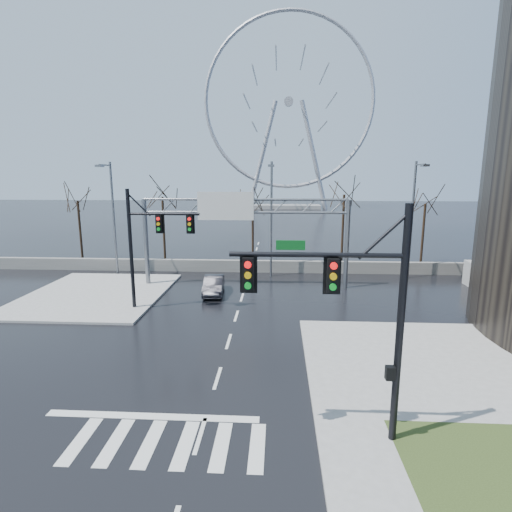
# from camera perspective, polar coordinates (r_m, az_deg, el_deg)

# --- Properties ---
(ground) EXTENTS (260.00, 260.00, 0.00)m
(ground) POSITION_cam_1_polar(r_m,az_deg,el_deg) (18.57, -5.51, -16.95)
(ground) COLOR black
(ground) RESTS_ON ground
(sidewalk_right_ext) EXTENTS (12.00, 10.00, 0.15)m
(sidewalk_right_ext) POSITION_cam_1_polar(r_m,az_deg,el_deg) (21.44, 23.74, -13.64)
(sidewalk_right_ext) COLOR gray
(sidewalk_right_ext) RESTS_ON ground
(sidewalk_far) EXTENTS (10.00, 12.00, 0.15)m
(sidewalk_far) POSITION_cam_1_polar(r_m,az_deg,el_deg) (32.46, -21.82, -5.05)
(sidewalk_far) COLOR gray
(sidewalk_far) RESTS_ON ground
(grass_strip) EXTENTS (5.00, 4.00, 0.02)m
(grass_strip) POSITION_cam_1_polar(r_m,az_deg,el_deg) (15.48, 29.72, -24.19)
(grass_strip) COLOR #2F3C19
(grass_strip) RESTS_ON sidewalk_near
(barrier_wall) EXTENTS (52.00, 0.50, 1.10)m
(barrier_wall) POSITION_cam_1_polar(r_m,az_deg,el_deg) (37.17, -0.91, -1.45)
(barrier_wall) COLOR slate
(barrier_wall) RESTS_ON ground
(signal_mast_near) EXTENTS (5.52, 0.41, 8.00)m
(signal_mast_near) POSITION_cam_1_polar(r_m,az_deg,el_deg) (12.97, 14.38, -6.58)
(signal_mast_near) COLOR black
(signal_mast_near) RESTS_ON ground
(signal_mast_far) EXTENTS (4.72, 0.41, 8.00)m
(signal_mast_far) POSITION_cam_1_polar(r_m,az_deg,el_deg) (26.79, -15.30, 2.46)
(signal_mast_far) COLOR black
(signal_mast_far) RESTS_ON ground
(sign_gantry) EXTENTS (16.36, 0.40, 7.60)m
(sign_gantry) POSITION_cam_1_polar(r_m,az_deg,el_deg) (31.46, -2.27, 4.77)
(sign_gantry) COLOR slate
(sign_gantry) RESTS_ON ground
(streetlight_left) EXTENTS (0.50, 2.55, 10.00)m
(streetlight_left) POSITION_cam_1_polar(r_m,az_deg,el_deg) (37.40, -19.93, 6.24)
(streetlight_left) COLOR slate
(streetlight_left) RESTS_ON ground
(streetlight_mid) EXTENTS (0.50, 2.55, 10.00)m
(streetlight_mid) POSITION_cam_1_polar(r_m,az_deg,el_deg) (34.44, 2.19, 6.52)
(streetlight_mid) COLOR slate
(streetlight_mid) RESTS_ON ground
(streetlight_right) EXTENTS (0.50, 2.55, 10.00)m
(streetlight_right) POSITION_cam_1_polar(r_m,az_deg,el_deg) (36.26, 21.62, 5.98)
(streetlight_right) COLOR slate
(streetlight_right) RESTS_ON ground
(tree_far_left) EXTENTS (3.50, 3.50, 7.00)m
(tree_far_left) POSITION_cam_1_polar(r_m,az_deg,el_deg) (45.24, -24.06, 6.31)
(tree_far_left) COLOR black
(tree_far_left) RESTS_ON ground
(tree_left) EXTENTS (3.75, 3.75, 7.50)m
(tree_left) POSITION_cam_1_polar(r_m,az_deg,el_deg) (41.41, -13.19, 7.17)
(tree_left) COLOR black
(tree_left) RESTS_ON ground
(tree_center) EXTENTS (3.25, 3.25, 6.50)m
(tree_center) POSITION_cam_1_polar(r_m,az_deg,el_deg) (40.89, -0.47, 6.29)
(tree_center) COLOR black
(tree_center) RESTS_ON ground
(tree_right) EXTENTS (3.90, 3.90, 7.80)m
(tree_right) POSITION_cam_1_polar(r_m,az_deg,el_deg) (40.24, 12.44, 7.43)
(tree_right) COLOR black
(tree_right) RESTS_ON ground
(tree_far_right) EXTENTS (3.40, 3.40, 6.80)m
(tree_far_right) POSITION_cam_1_polar(r_m,az_deg,el_deg) (42.78, 22.98, 5.94)
(tree_far_right) COLOR black
(tree_far_right) RESTS_ON ground
(ferris_wheel) EXTENTS (45.00, 6.00, 50.91)m
(ferris_wheel) POSITION_cam_1_polar(r_m,az_deg,el_deg) (112.52, 4.67, 20.19)
(ferris_wheel) COLOR gray
(ferris_wheel) RESTS_ON ground
(car) EXTENTS (1.73, 4.18, 1.34)m
(car) POSITION_cam_1_polar(r_m,az_deg,el_deg) (30.46, -6.07, -4.16)
(car) COLOR black
(car) RESTS_ON ground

